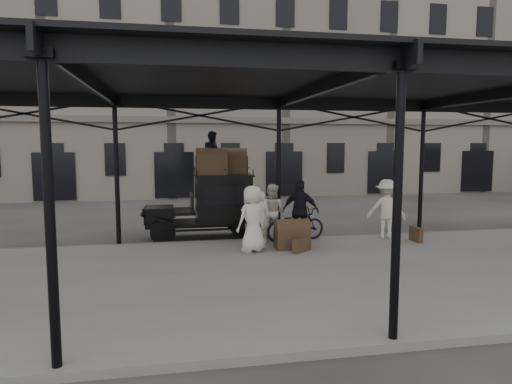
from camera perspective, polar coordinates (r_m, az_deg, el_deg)
The scene contains 18 objects.
ground at distance 13.07m, azimuth 4.86°, elevation -8.11°, with size 120.00×120.00×0.00m, color #383533.
platform at distance 11.20m, azimuth 7.64°, elevation -10.19°, with size 28.00×8.00×0.15m, color slate.
canopy at distance 11.10m, azimuth 7.52°, elevation 13.25°, with size 22.50×9.00×4.74m.
building_frontage at distance 30.62m, azimuth -4.28°, elevation 13.26°, with size 64.00×8.00×14.00m, color slate.
taxi at distance 15.37m, azimuth -5.32°, elevation -1.39°, with size 3.65×1.55×2.18m.
porter_left at distance 13.96m, azimuth 0.56°, elevation -3.16°, with size 0.59×0.39×1.61m, color silver.
porter_midleft at distance 14.51m, azimuth 1.96°, elevation -2.48°, with size 0.86×0.67×1.77m, color silver.
porter_centre at distance 12.84m, azimuth -0.44°, elevation -3.37°, with size 0.92×0.60×1.88m, color silver.
porter_official at distance 14.21m, azimuth 5.59°, elevation -2.35°, with size 1.13×0.47×1.94m, color black.
porter_right at distance 15.28m, azimuth 15.97°, elevation -2.03°, with size 1.23×0.71×1.90m, color silver.
bicycle at distance 14.39m, azimuth 4.97°, elevation -4.04°, with size 0.69×1.99×1.04m, color black.
porter_roof at distance 15.14m, azimuth -5.46°, elevation 4.91°, with size 0.69×0.54×1.42m, color black.
steamer_trunk_roof_near at distance 14.99m, azimuth -5.59°, elevation 3.57°, with size 1.00×0.61×0.73m, color #4A3022, non-canonical shape.
steamer_trunk_roof_far at distance 15.52m, azimuth -2.97°, elevation 3.65°, with size 0.97×0.59×0.71m, color #4A3022, non-canonical shape.
steamer_trunk_platform at distance 13.38m, azimuth 4.53°, elevation -5.53°, with size 0.98×0.60×0.72m, color #4A3022, non-canonical shape.
wicker_hamper at distance 14.52m, azimuth 0.03°, elevation -5.02°, with size 0.60×0.45×0.50m, color olive.
suitcase_upright at distance 15.16m, azimuth 19.37°, elevation -4.99°, with size 0.15×0.60×0.45m, color #4A3022.
suitcase_flat at distance 12.96m, azimuth 5.57°, elevation -6.65°, with size 0.60×0.15×0.40m, color #4A3022.
Camera 1 is at (-3.40, -12.20, 3.22)m, focal length 32.00 mm.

